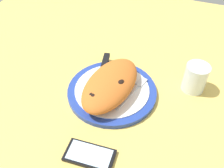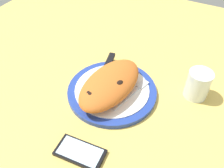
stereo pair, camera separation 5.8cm
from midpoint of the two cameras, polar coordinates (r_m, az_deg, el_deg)
name	(u,v)px [view 2 (the right image)]	position (r cm, az deg, el deg)	size (l,w,h in cm)	color
ground_plane	(112,96)	(75.78, 2.21, -2.97)	(150.00, 150.00, 3.00)	#DBB756
plate	(112,91)	(74.06, 2.26, -1.72)	(27.52, 27.52, 1.82)	#233D99
calzone	(111,84)	(70.35, 2.10, -0.11)	(26.07, 15.85, 6.19)	#C16023
fork	(134,92)	(72.79, 7.56, -1.91)	(15.70, 5.46, 0.40)	silver
knife	(106,69)	(79.45, 0.73, 3.58)	(23.64, 7.02, 1.20)	silver
smartphone	(80,152)	(61.78, -4.86, -16.11)	(7.19, 12.67, 1.16)	black
water_glass	(197,86)	(76.71, 21.80, -0.51)	(7.04, 7.04, 9.03)	silver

